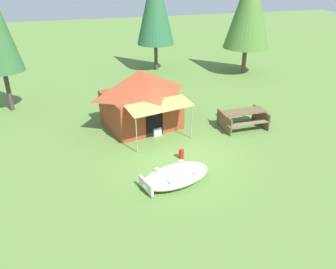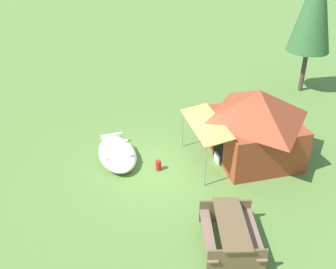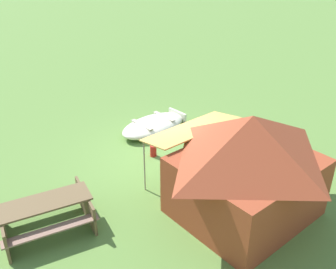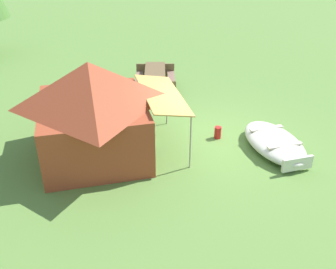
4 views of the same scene
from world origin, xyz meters
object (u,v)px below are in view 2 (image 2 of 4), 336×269
at_px(cooler_box, 224,157).
at_px(pine_tree_back_right, 315,4).
at_px(beached_rowboat, 117,153).
at_px(fuel_can, 158,165).
at_px(picnic_table, 231,231).
at_px(canvas_cabin_tent, 255,123).

bearing_deg(cooler_box, pine_tree_back_right, 141.22).
bearing_deg(beached_rowboat, fuel_can, 62.98).
bearing_deg(pine_tree_back_right, fuel_can, -48.09).
bearing_deg(picnic_table, canvas_cabin_tent, 159.25).
distance_m(canvas_cabin_tent, pine_tree_back_right, 7.32).
distance_m(beached_rowboat, cooler_box, 3.71).
relative_size(beached_rowboat, pine_tree_back_right, 0.42).
bearing_deg(beached_rowboat, pine_tree_back_right, 123.56).
xyz_separation_m(cooler_box, pine_tree_back_right, (-5.95, 4.78, 3.89)).
distance_m(cooler_box, pine_tree_back_right, 8.57).
bearing_deg(beached_rowboat, picnic_table, 36.76).
bearing_deg(beached_rowboat, cooler_box, 84.93).
xyz_separation_m(picnic_table, fuel_can, (-3.49, -1.73, -0.31)).
height_order(cooler_box, fuel_can, cooler_box).
distance_m(picnic_table, cooler_box, 3.93).
bearing_deg(cooler_box, picnic_table, -8.10).
distance_m(beached_rowboat, canvas_cabin_tent, 4.85).
bearing_deg(picnic_table, pine_tree_back_right, 151.52).
distance_m(cooler_box, fuel_can, 2.32).
distance_m(canvas_cabin_tent, picnic_table, 4.55).
bearing_deg(picnic_table, cooler_box, 171.90).
bearing_deg(picnic_table, beached_rowboat, -143.24).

